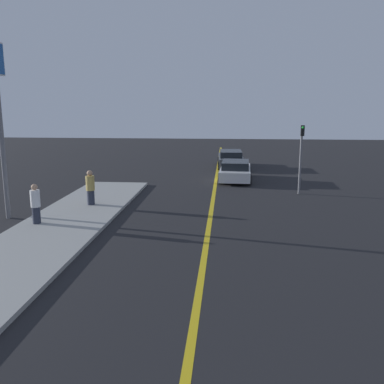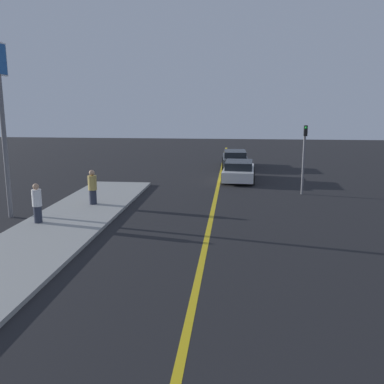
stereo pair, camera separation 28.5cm
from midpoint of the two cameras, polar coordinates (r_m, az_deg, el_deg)
name	(u,v)px [view 2 (the right image)]	position (r m, az deg, el deg)	size (l,w,h in m)	color
road_center_line	(211,219)	(18.20, 3.01, -3.56)	(0.20, 60.00, 0.01)	gold
sidewalk_left	(19,256)	(14.66, -21.59, -7.92)	(3.47, 25.35, 0.14)	#9E9E99
car_near_right_lane	(239,171)	(27.23, 6.55, 2.82)	(2.14, 4.48, 1.26)	silver
car_ahead_center	(235,159)	(32.83, 5.99, 4.37)	(2.04, 4.73, 1.30)	#4C5156
pedestrian_mid_group	(37,203)	(17.92, -19.53, -1.43)	(0.37, 0.37, 1.58)	#282D3D
pedestrian_far_standing	(92,187)	(20.51, -12.74, 0.60)	(0.41, 0.41, 1.62)	#282D3D
traffic_light	(304,152)	(23.41, 15.06, 5.16)	(0.18, 0.40, 3.68)	slate
roadside_sign	(0,97)	(19.35, -23.78, 11.52)	(0.20, 1.36, 7.22)	slate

